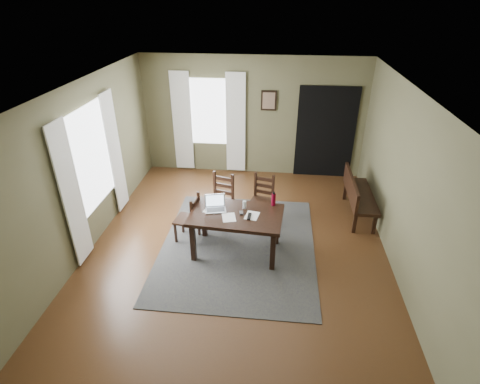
# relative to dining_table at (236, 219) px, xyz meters

# --- Properties ---
(ground) EXTENTS (5.00, 6.00, 0.01)m
(ground) POSITION_rel_dining_table_xyz_m (0.01, 0.15, -0.66)
(ground) COLOR #492C16
(room_shell) EXTENTS (5.02, 6.02, 2.71)m
(room_shell) POSITION_rel_dining_table_xyz_m (0.01, 0.15, 1.14)
(room_shell) COLOR brown
(room_shell) RESTS_ON ground
(rug) EXTENTS (2.60, 3.20, 0.01)m
(rug) POSITION_rel_dining_table_xyz_m (0.01, 0.15, -0.65)
(rug) COLOR #373737
(rug) RESTS_ON ground
(dining_table) EXTENTS (1.54, 0.99, 0.74)m
(dining_table) POSITION_rel_dining_table_xyz_m (0.00, 0.00, 0.00)
(dining_table) COLOR black
(dining_table) RESTS_ON rug
(chair_end) EXTENTS (0.44, 0.44, 0.88)m
(chair_end) POSITION_rel_dining_table_xyz_m (-0.85, 0.26, -0.22)
(chair_end) COLOR black
(chair_end) RESTS_ON rug
(chair_back_left) EXTENTS (0.52, 0.52, 0.96)m
(chair_back_left) POSITION_rel_dining_table_xyz_m (-0.39, 0.87, -0.19)
(chair_back_left) COLOR black
(chair_back_left) RESTS_ON rug
(chair_back_right) EXTENTS (0.49, 0.49, 0.91)m
(chair_back_right) POSITION_rel_dining_table_xyz_m (0.36, 1.02, -0.21)
(chair_back_right) COLOR black
(chair_back_right) RESTS_ON rug
(bench) EXTENTS (0.46, 1.43, 0.81)m
(bench) POSITION_rel_dining_table_xyz_m (2.16, 1.40, -0.18)
(bench) COLOR black
(bench) RESTS_ON ground
(laptop) EXTENTS (0.38, 0.33, 0.23)m
(laptop) POSITION_rel_dining_table_xyz_m (-0.36, 0.12, 0.15)
(laptop) COLOR #B7B7BC
(laptop) RESTS_ON dining_table
(computer_mouse) EXTENTS (0.07, 0.10, 0.03)m
(computer_mouse) POSITION_rel_dining_table_xyz_m (0.08, 0.01, 0.11)
(computer_mouse) COLOR #3F3F42
(computer_mouse) RESTS_ON dining_table
(tv_remote) EXTENTS (0.06, 0.20, 0.02)m
(tv_remote) POSITION_rel_dining_table_xyz_m (0.22, -0.07, 0.10)
(tv_remote) COLOR black
(tv_remote) RESTS_ON dining_table
(drinking_glass) EXTENTS (0.06, 0.06, 0.13)m
(drinking_glass) POSITION_rel_dining_table_xyz_m (0.12, 0.18, 0.16)
(drinking_glass) COLOR silver
(drinking_glass) RESTS_ON dining_table
(water_bottle) EXTENTS (0.09, 0.09, 0.25)m
(water_bottle) POSITION_rel_dining_table_xyz_m (0.58, 0.33, 0.20)
(water_bottle) COLOR maroon
(water_bottle) RESTS_ON dining_table
(paper_a) EXTENTS (0.27, 0.31, 0.00)m
(paper_a) POSITION_rel_dining_table_xyz_m (-0.42, 0.09, 0.09)
(paper_a) COLOR white
(paper_a) RESTS_ON dining_table
(paper_b) EXTENTS (0.25, 0.30, 0.00)m
(paper_b) POSITION_rel_dining_table_xyz_m (0.26, -0.03, 0.09)
(paper_b) COLOR white
(paper_b) RESTS_ON dining_table
(paper_e) EXTENTS (0.26, 0.31, 0.00)m
(paper_e) POSITION_rel_dining_table_xyz_m (-0.10, -0.12, 0.09)
(paper_e) COLOR white
(paper_e) RESTS_ON dining_table
(window_left) EXTENTS (0.01, 1.30, 1.70)m
(window_left) POSITION_rel_dining_table_xyz_m (-2.46, 0.35, 0.79)
(window_left) COLOR white
(window_left) RESTS_ON ground
(window_back) EXTENTS (1.00, 0.01, 1.50)m
(window_back) POSITION_rel_dining_table_xyz_m (-0.99, 3.12, 0.79)
(window_back) COLOR white
(window_back) RESTS_ON ground
(curtain_left_near) EXTENTS (0.03, 0.48, 2.30)m
(curtain_left_near) POSITION_rel_dining_table_xyz_m (-2.43, -0.47, 0.54)
(curtain_left_near) COLOR silver
(curtain_left_near) RESTS_ON ground
(curtain_left_far) EXTENTS (0.03, 0.48, 2.30)m
(curtain_left_far) POSITION_rel_dining_table_xyz_m (-2.43, 1.17, 0.54)
(curtain_left_far) COLOR silver
(curtain_left_far) RESTS_ON ground
(curtain_back_left) EXTENTS (0.44, 0.03, 2.30)m
(curtain_back_left) POSITION_rel_dining_table_xyz_m (-1.61, 3.09, 0.54)
(curtain_back_left) COLOR silver
(curtain_back_left) RESTS_ON ground
(curtain_back_right) EXTENTS (0.44, 0.03, 2.30)m
(curtain_back_right) POSITION_rel_dining_table_xyz_m (-0.37, 3.09, 0.54)
(curtain_back_right) COLOR silver
(curtain_back_right) RESTS_ON ground
(framed_picture) EXTENTS (0.34, 0.03, 0.44)m
(framed_picture) POSITION_rel_dining_table_xyz_m (0.36, 3.12, 1.09)
(framed_picture) COLOR black
(framed_picture) RESTS_ON ground
(doorway_back) EXTENTS (1.30, 0.03, 2.10)m
(doorway_back) POSITION_rel_dining_table_xyz_m (1.66, 3.12, 0.39)
(doorway_back) COLOR black
(doorway_back) RESTS_ON ground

